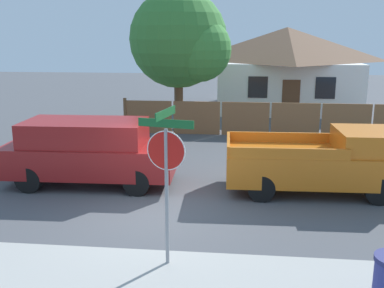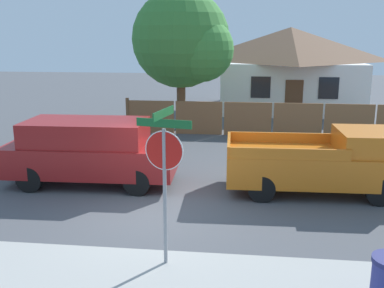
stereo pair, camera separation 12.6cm
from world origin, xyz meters
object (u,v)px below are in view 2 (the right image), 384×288
at_px(oak_tree, 185,41).
at_px(stop_sign, 164,161).
at_px(red_suv, 90,150).
at_px(house, 289,67).
at_px(orange_pickup, 323,162).

distance_m(oak_tree, stop_sign, 12.61).
distance_m(oak_tree, red_suv, 8.70).
relative_size(house, red_suv, 1.66).
bearing_deg(red_suv, orange_pickup, -1.51).
bearing_deg(oak_tree, house, 51.99).
height_order(house, red_suv, house).
xyz_separation_m(house, orange_pickup, (-0.35, -14.64, -1.55)).
relative_size(house, orange_pickup, 1.68).
height_order(orange_pickup, stop_sign, stop_sign).
bearing_deg(stop_sign, red_suv, 135.71).
bearing_deg(stop_sign, oak_tree, 107.38).
bearing_deg(orange_pickup, red_suv, 178.49).
distance_m(house, orange_pickup, 14.72).
bearing_deg(red_suv, oak_tree, 76.28).
bearing_deg(oak_tree, orange_pickup, -58.80).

